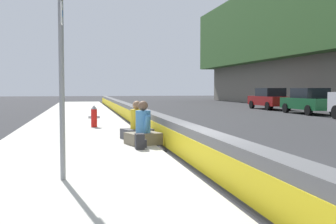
{
  "coord_description": "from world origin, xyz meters",
  "views": [
    {
      "loc": [
        -7.94,
        2.44,
        1.71
      ],
      "look_at": [
        7.02,
        -0.74,
        0.81
      ],
      "focal_mm": 43.61,
      "sensor_mm": 36.0,
      "label": 1
    }
  ],
  "objects": [
    {
      "name": "sidewalk_strip",
      "position": [
        0.0,
        2.65,
        0.07
      ],
      "size": [
        80.0,
        4.4,
        0.14
      ],
      "primitive_type": "cube",
      "color": "#B5B2A8",
      "rests_on": "ground_plane"
    },
    {
      "name": "fire_hydrant",
      "position": [
        8.66,
        1.96,
        0.59
      ],
      "size": [
        0.26,
        0.46,
        0.88
      ],
      "color": "red",
      "rests_on": "sidewalk_strip"
    },
    {
      "name": "parked_car_fourth",
      "position": [
        16.31,
        -12.18,
        0.86
      ],
      "size": [
        4.5,
        1.95,
        1.71
      ],
      "color": "#145128",
      "rests_on": "ground_plane"
    },
    {
      "name": "route_sign_post",
      "position": [
        -0.8,
        2.76,
        2.21
      ],
      "size": [
        0.44,
        0.09,
        3.6
      ],
      "color": "gray",
      "rests_on": "sidewalk_strip"
    },
    {
      "name": "seated_person_foreground",
      "position": [
        3.27,
        0.77,
        0.52
      ],
      "size": [
        0.95,
        1.04,
        1.21
      ],
      "color": "#706651",
      "rests_on": "sidewalk_strip"
    },
    {
      "name": "backpack",
      "position": [
        2.39,
        0.98,
        0.33
      ],
      "size": [
        0.32,
        0.28,
        0.4
      ],
      "color": "#232328",
      "rests_on": "sidewalk_strip"
    },
    {
      "name": "parked_car_midline",
      "position": [
        22.27,
        -12.31,
        0.86
      ],
      "size": [
        4.53,
        2.0,
        1.71
      ],
      "color": "maroon",
      "rests_on": "ground_plane"
    },
    {
      "name": "jersey_barrier",
      "position": [
        0.0,
        0.0,
        0.42
      ],
      "size": [
        76.0,
        0.45,
        0.85
      ],
      "color": "#545456",
      "rests_on": "ground_plane"
    },
    {
      "name": "ground_plane",
      "position": [
        0.0,
        0.0,
        0.0
      ],
      "size": [
        160.0,
        160.0,
        0.0
      ],
      "primitive_type": "plane",
      "color": "#2B2B2D",
      "rests_on": "ground"
    },
    {
      "name": "seated_person_middle",
      "position": [
        4.48,
        0.78,
        0.51
      ],
      "size": [
        0.93,
        1.01,
        1.18
      ],
      "color": "#424247",
      "rests_on": "sidewalk_strip"
    }
  ]
}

